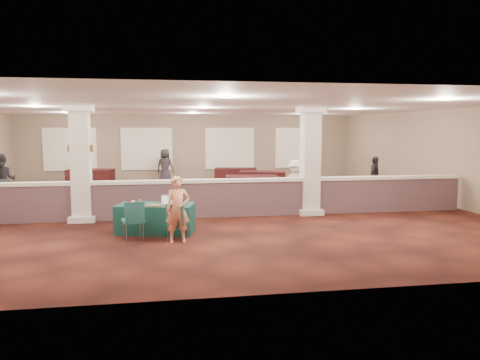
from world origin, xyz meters
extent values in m
plane|color=#4C1D13|center=(0.00, 0.00, 0.00)|extent=(16.00, 16.00, 0.00)
cube|color=#7E6C57|center=(0.00, 8.00, 1.60)|extent=(16.00, 0.04, 3.20)
cube|color=#7E6C57|center=(0.00, -8.00, 1.60)|extent=(16.00, 0.04, 3.20)
cube|color=#7E6C57|center=(8.00, 0.00, 1.60)|extent=(0.04, 16.00, 3.20)
cube|color=white|center=(0.00, 0.00, 3.20)|extent=(16.00, 16.00, 0.02)
cube|color=brown|center=(0.00, -1.50, 0.50)|extent=(15.60, 0.20, 1.00)
cube|color=white|center=(0.00, -1.50, 1.05)|extent=(15.60, 0.28, 0.10)
cube|color=silver|center=(-3.50, -1.50, 1.60)|extent=(0.50, 0.50, 3.20)
cube|color=silver|center=(-3.50, -1.50, 0.08)|extent=(0.70, 0.70, 0.16)
cube|color=silver|center=(-3.50, -1.50, 3.10)|extent=(0.72, 0.72, 0.20)
cube|color=silver|center=(3.00, -1.50, 1.60)|extent=(0.50, 0.50, 3.20)
cube|color=silver|center=(3.00, -1.50, 0.08)|extent=(0.70, 0.70, 0.16)
cube|color=silver|center=(3.00, -1.50, 3.10)|extent=(0.72, 0.72, 0.20)
cylinder|color=brown|center=(-3.78, -1.50, 2.00)|extent=(0.12, 0.12, 0.18)
cylinder|color=white|center=(-3.78, -1.50, 2.00)|extent=(0.09, 0.09, 0.10)
cylinder|color=brown|center=(-3.22, -1.50, 2.00)|extent=(0.12, 0.12, 0.18)
cylinder|color=white|center=(-3.22, -1.50, 2.00)|extent=(0.09, 0.09, 0.10)
cube|color=#0E332B|center=(-1.50, -3.30, 0.35)|extent=(1.99, 1.33, 0.70)
cube|color=#1F575B|center=(-1.00, -4.22, 0.42)|extent=(0.55, 0.55, 0.06)
cube|color=#1F575B|center=(-1.07, -4.41, 0.65)|extent=(0.40, 0.19, 0.41)
cylinder|color=slate|center=(-1.23, -4.33, 0.20)|extent=(0.03, 0.03, 0.39)
cylinder|color=slate|center=(-0.90, -4.45, 0.20)|extent=(0.03, 0.03, 0.39)
cylinder|color=slate|center=(-1.10, -3.99, 0.20)|extent=(0.03, 0.03, 0.39)
cylinder|color=slate|center=(-0.77, -4.12, 0.20)|extent=(0.03, 0.03, 0.39)
cube|color=#1F575B|center=(-2.00, -4.02, 0.45)|extent=(0.55, 0.55, 0.06)
cube|color=#1F575B|center=(-1.95, -4.22, 0.69)|extent=(0.43, 0.15, 0.44)
cylinder|color=slate|center=(-2.14, -4.25, 0.21)|extent=(0.03, 0.03, 0.42)
cylinder|color=slate|center=(-1.77, -4.16, 0.21)|extent=(0.03, 0.03, 0.42)
cylinder|color=slate|center=(-2.23, -3.88, 0.21)|extent=(0.03, 0.03, 0.42)
cylinder|color=slate|center=(-1.86, -3.79, 0.21)|extent=(0.03, 0.03, 0.42)
imported|color=#FFA86E|center=(-1.00, -4.41, 0.74)|extent=(0.57, 0.41, 1.49)
cube|color=black|center=(-6.18, 0.30, 0.37)|extent=(1.89, 1.03, 0.74)
cube|color=black|center=(2.00, 2.35, 0.40)|extent=(2.02, 1.12, 0.79)
cube|color=black|center=(4.01, 1.76, 0.33)|extent=(1.67, 0.88, 0.67)
cube|color=black|center=(-4.41, 6.50, 0.39)|extent=(2.06, 1.30, 0.78)
cube|color=black|center=(2.00, 6.14, 0.38)|extent=(2.03, 1.28, 0.76)
cube|color=black|center=(2.81, 4.24, 0.39)|extent=(2.12, 1.50, 0.78)
imported|color=black|center=(-6.50, 1.65, 0.86)|extent=(0.83, 0.47, 1.72)
imported|color=beige|center=(3.00, 0.00, 0.76)|extent=(1.07, 0.75, 1.53)
imported|color=black|center=(6.50, 1.50, 0.76)|extent=(0.88, 0.97, 1.52)
imported|color=black|center=(-1.16, 7.00, 0.82)|extent=(0.91, 0.71, 1.63)
cube|color=#BABABE|center=(-1.23, -3.42, 0.71)|extent=(0.36, 0.29, 0.02)
cube|color=#BABABE|center=(-1.21, -3.31, 0.82)|extent=(0.31, 0.09, 0.21)
cube|color=silver|center=(-1.21, -3.32, 0.81)|extent=(0.28, 0.07, 0.18)
cube|color=#AF5E1C|center=(-1.51, -3.55, 0.72)|extent=(0.44, 0.37, 0.03)
sphere|color=beige|center=(-2.04, -3.27, 0.75)|extent=(0.11, 0.11, 0.11)
sphere|color=#5A1312|center=(-2.14, -3.09, 0.75)|extent=(0.10, 0.10, 0.10)
sphere|color=#47474B|center=(-1.89, -3.08, 0.75)|extent=(0.10, 0.10, 0.10)
cube|color=red|center=(-0.96, -3.71, 0.71)|extent=(0.12, 0.06, 0.01)
camera|label=1|loc=(-1.36, -14.74, 2.51)|focal=35.00mm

